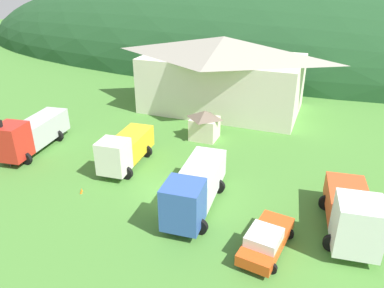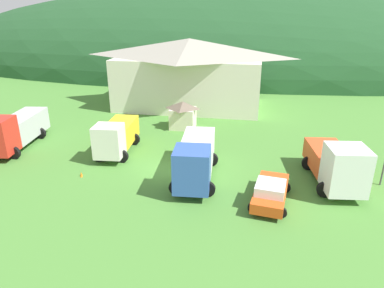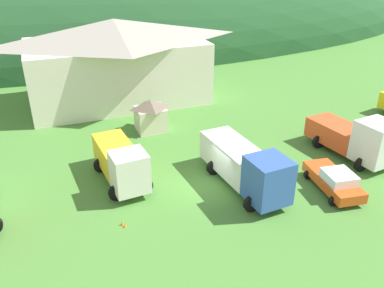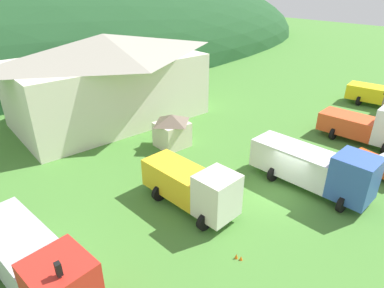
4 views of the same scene
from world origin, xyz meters
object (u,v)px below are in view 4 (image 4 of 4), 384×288
at_px(heavy_rig_striped, 193,186).
at_px(depot_building, 107,77).
at_px(crane_truck_red, 36,265).
at_px(traffic_cone_mid_row, 241,260).
at_px(box_truck_blue, 316,167).
at_px(heavy_rig_white, 372,126).
at_px(traffic_cone_near_pickup, 236,258).
at_px(traffic_light_east, 382,106).
at_px(play_shed_cream, 172,130).

bearing_deg(heavy_rig_striped, depot_building, 164.21).
height_order(crane_truck_red, traffic_cone_mid_row, crane_truck_red).
height_order(box_truck_blue, heavy_rig_white, heavy_rig_white).
relative_size(traffic_cone_near_pickup, traffic_cone_mid_row, 1.28).
xyz_separation_m(heavy_rig_striped, traffic_cone_near_pickup, (-1.08, -4.78, -1.64)).
distance_m(heavy_rig_striped, traffic_light_east, 21.31).
bearing_deg(depot_building, traffic_light_east, -47.26).
bearing_deg(traffic_light_east, traffic_cone_near_pickup, -173.56).
distance_m(traffic_light_east, traffic_cone_mid_row, 22.46).
relative_size(box_truck_blue, traffic_light_east, 2.02).
xyz_separation_m(depot_building, play_shed_cream, (0.99, -9.17, -2.90)).
bearing_deg(box_truck_blue, heavy_rig_white, 89.94).
bearing_deg(crane_truck_red, heavy_rig_white, 77.05).
bearing_deg(crane_truck_red, heavy_rig_striped, 85.42).
bearing_deg(traffic_cone_mid_row, depot_building, 78.94).
xyz_separation_m(heavy_rig_striped, box_truck_blue, (7.70, -3.75, 0.11)).
height_order(crane_truck_red, heavy_rig_striped, crane_truck_red).
xyz_separation_m(play_shed_cream, box_truck_blue, (3.37, -11.62, 0.25)).
bearing_deg(traffic_light_east, box_truck_blue, -173.71).
bearing_deg(traffic_light_east, crane_truck_red, 176.72).
bearing_deg(traffic_cone_mid_row, traffic_cone_near_pickup, 115.14).
distance_m(heavy_rig_striped, heavy_rig_white, 18.00).
relative_size(box_truck_blue, heavy_rig_white, 1.12).
bearing_deg(depot_building, play_shed_cream, -83.82).
relative_size(play_shed_cream, crane_truck_red, 0.35).
height_order(traffic_light_east, traffic_cone_near_pickup, traffic_light_east).
relative_size(depot_building, box_truck_blue, 2.29).
distance_m(box_truck_blue, traffic_cone_mid_row, 8.93).
xyz_separation_m(play_shed_cream, heavy_rig_white, (13.42, -10.89, 0.26)).
relative_size(play_shed_cream, heavy_rig_striped, 0.42).
bearing_deg(play_shed_cream, traffic_cone_mid_row, -112.37).
xyz_separation_m(traffic_cone_near_pickup, traffic_cone_mid_row, (0.11, -0.23, 0.00)).
distance_m(depot_building, box_truck_blue, 21.40).
relative_size(traffic_light_east, traffic_cone_mid_row, 8.84).
bearing_deg(traffic_cone_near_pickup, crane_truck_red, 153.13).
distance_m(box_truck_blue, traffic_light_east, 13.58).
height_order(depot_building, traffic_light_east, depot_building).
height_order(crane_truck_red, traffic_cone_near_pickup, crane_truck_red).
height_order(play_shed_cream, traffic_cone_near_pickup, play_shed_cream).
xyz_separation_m(depot_building, traffic_cone_near_pickup, (-4.42, -21.81, -4.40)).
height_order(heavy_rig_white, traffic_light_east, traffic_light_east).
bearing_deg(heavy_rig_white, traffic_light_east, 95.62).
bearing_deg(depot_building, crane_truck_red, -126.19).
distance_m(box_truck_blue, traffic_cone_near_pickup, 9.01).
height_order(play_shed_cream, traffic_light_east, traffic_light_east).
height_order(heavy_rig_striped, traffic_cone_mid_row, heavy_rig_striped).
relative_size(depot_building, heavy_rig_white, 2.57).
bearing_deg(heavy_rig_white, crane_truck_red, -102.19).
bearing_deg(box_truck_blue, crane_truck_red, -104.85).
bearing_deg(traffic_cone_mid_row, crane_truck_red, 152.20).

